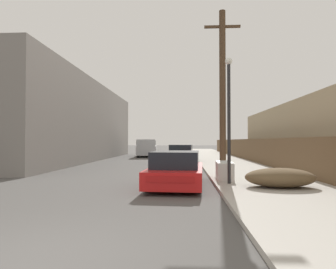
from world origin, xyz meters
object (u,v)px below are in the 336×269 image
object	(u,v)px
parked_sports_car_red	(176,170)
street_lamp	(229,110)
pickup_truck	(147,148)
utility_pole	(223,89)
discarded_fridge	(224,170)
car_parked_mid	(181,154)
brush_pile	(280,178)

from	to	relation	value
parked_sports_car_red	street_lamp	xyz separation A→B (m)	(1.91, 0.01, 2.20)
pickup_truck	utility_pole	world-z (taller)	utility_pole
discarded_fridge	utility_pole	size ratio (longest dim) A/B	0.21
utility_pole	discarded_fridge	bearing A→B (deg)	-96.06
car_parked_mid	utility_pole	bearing A→B (deg)	-70.09
brush_pile	pickup_truck	bearing A→B (deg)	108.57
pickup_truck	street_lamp	size ratio (longest dim) A/B	1.22
parked_sports_car_red	car_parked_mid	xyz separation A→B (m)	(0.07, 11.56, 0.06)
utility_pole	brush_pile	size ratio (longest dim) A/B	3.50
utility_pole	car_parked_mid	bearing A→B (deg)	105.94
street_lamp	car_parked_mid	bearing A→B (deg)	99.02
car_parked_mid	street_lamp	world-z (taller)	street_lamp
utility_pole	street_lamp	xyz separation A→B (m)	(-0.30, -4.09, -1.48)
parked_sports_car_red	utility_pole	bearing A→B (deg)	65.27
street_lamp	parked_sports_car_red	bearing A→B (deg)	-179.72
discarded_fridge	car_parked_mid	world-z (taller)	car_parked_mid
street_lamp	utility_pole	bearing A→B (deg)	85.83
discarded_fridge	car_parked_mid	distance (m)	10.38
parked_sports_car_red	street_lamp	world-z (taller)	street_lamp
discarded_fridge	brush_pile	xyz separation A→B (m)	(1.56, -2.11, -0.03)
discarded_fridge	pickup_truck	distance (m)	19.79
pickup_truck	parked_sports_car_red	bearing A→B (deg)	95.84
discarded_fridge	pickup_truck	xyz separation A→B (m)	(-5.53, 19.00, 0.44)
pickup_truck	brush_pile	world-z (taller)	pickup_truck
street_lamp	brush_pile	world-z (taller)	street_lamp
discarded_fridge	brush_pile	distance (m)	2.62
parked_sports_car_red	utility_pole	xyz separation A→B (m)	(2.20, 4.10, 3.68)
parked_sports_car_red	utility_pole	size ratio (longest dim) A/B	0.57
parked_sports_car_red	street_lamp	bearing A→B (deg)	3.82
car_parked_mid	street_lamp	bearing A→B (deg)	-77.02
discarded_fridge	street_lamp	bearing A→B (deg)	-87.41
discarded_fridge	pickup_truck	size ratio (longest dim) A/B	0.31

